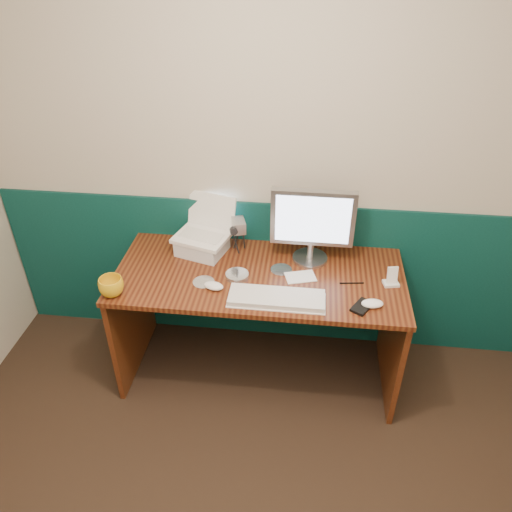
# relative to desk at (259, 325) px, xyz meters

# --- Properties ---
(back_wall) EXTENTS (3.50, 0.04, 2.50)m
(back_wall) POSITION_rel_desk_xyz_m (0.09, 0.37, 0.88)
(back_wall) COLOR #BCB39F
(back_wall) RESTS_ON ground
(wainscot) EXTENTS (3.48, 0.02, 1.00)m
(wainscot) POSITION_rel_desk_xyz_m (0.09, 0.36, 0.12)
(wainscot) COLOR #062E2D
(wainscot) RESTS_ON ground
(desk) EXTENTS (1.60, 0.70, 0.75)m
(desk) POSITION_rel_desk_xyz_m (0.00, 0.00, 0.00)
(desk) COLOR #3B140A
(desk) RESTS_ON ground
(laptop_riser) EXTENTS (0.31, 0.28, 0.09)m
(laptop_riser) POSITION_rel_desk_xyz_m (-0.36, 0.18, 0.42)
(laptop_riser) COLOR silver
(laptop_riser) RESTS_ON desk
(laptop) EXTENTS (0.35, 0.30, 0.25)m
(laptop) POSITION_rel_desk_xyz_m (-0.36, 0.18, 0.59)
(laptop) COLOR white
(laptop) RESTS_ON laptop_riser
(monitor) EXTENTS (0.46, 0.13, 0.46)m
(monitor) POSITION_rel_desk_xyz_m (0.27, 0.18, 0.60)
(monitor) COLOR #A1A1A5
(monitor) RESTS_ON desk
(keyboard) EXTENTS (0.49, 0.17, 0.03)m
(keyboard) POSITION_rel_desk_xyz_m (0.11, -0.22, 0.39)
(keyboard) COLOR silver
(keyboard) RESTS_ON desk
(mouse_right) EXTENTS (0.12, 0.08, 0.04)m
(mouse_right) POSITION_rel_desk_xyz_m (0.60, -0.21, 0.39)
(mouse_right) COLOR white
(mouse_right) RESTS_ON desk
(mouse_left) EXTENTS (0.12, 0.09, 0.04)m
(mouse_left) POSITION_rel_desk_xyz_m (-0.22, -0.16, 0.39)
(mouse_left) COLOR white
(mouse_left) RESTS_ON desk
(mug) EXTENTS (0.17, 0.17, 0.10)m
(mug) POSITION_rel_desk_xyz_m (-0.74, -0.27, 0.43)
(mug) COLOR gold
(mug) RESTS_ON desk
(camcorder) EXTENTS (0.14, 0.17, 0.22)m
(camcorder) POSITION_rel_desk_xyz_m (-0.14, 0.23, 0.49)
(camcorder) COLOR #A1A1A5
(camcorder) RESTS_ON desk
(cd_spindle) EXTENTS (0.13, 0.13, 0.03)m
(cd_spindle) POSITION_rel_desk_xyz_m (-0.12, -0.05, 0.39)
(cd_spindle) COLOR silver
(cd_spindle) RESTS_ON desk
(cd_loose_a) EXTENTS (0.12, 0.12, 0.00)m
(cd_loose_a) POSITION_rel_desk_xyz_m (-0.29, -0.11, 0.38)
(cd_loose_a) COLOR silver
(cd_loose_a) RESTS_ON desk
(cd_loose_b) EXTENTS (0.12, 0.12, 0.00)m
(cd_loose_b) POSITION_rel_desk_xyz_m (0.12, 0.06, 0.38)
(cd_loose_b) COLOR silver
(cd_loose_b) RESTS_ON desk
(pen) EXTENTS (0.13, 0.02, 0.01)m
(pen) POSITION_rel_desk_xyz_m (0.50, -0.03, 0.38)
(pen) COLOR black
(pen) RESTS_ON desk
(papers) EXTENTS (0.19, 0.15, 0.00)m
(papers) POSITION_rel_desk_xyz_m (0.23, -0.00, 0.38)
(papers) COLOR white
(papers) RESTS_ON desk
(dock) EXTENTS (0.09, 0.08, 0.02)m
(dock) POSITION_rel_desk_xyz_m (0.71, -0.01, 0.38)
(dock) COLOR white
(dock) RESTS_ON desk
(music_player) EXTENTS (0.06, 0.04, 0.10)m
(music_player) POSITION_rel_desk_xyz_m (0.71, -0.01, 0.44)
(music_player) COLOR white
(music_player) RESTS_ON dock
(pda) EXTENTS (0.13, 0.15, 0.01)m
(pda) POSITION_rel_desk_xyz_m (0.55, -0.23, 0.38)
(pda) COLOR black
(pda) RESTS_ON desk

